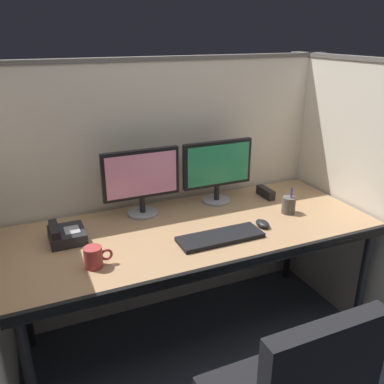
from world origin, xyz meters
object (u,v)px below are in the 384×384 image
desk (197,236)px  pen_cup (289,205)px  keyboard_main (220,237)px  monitor_right (217,168)px  monitor_left (141,178)px  red_stapler (266,193)px  computer_mouse (263,224)px  coffee_mug (94,257)px  desk_phone (66,235)px

desk → pen_cup: pen_cup is taller
desk → keyboard_main: bearing=-70.6°
desk → monitor_right: (0.26, 0.28, 0.27)m
pen_cup → monitor_right: bearing=133.7°
monitor_left → pen_cup: size_ratio=2.85×
keyboard_main → pen_cup: bearing=14.2°
red_stapler → desk: bearing=-158.6°
monitor_right → red_stapler: 0.37m
computer_mouse → coffee_mug: (-0.89, -0.04, 0.03)m
keyboard_main → pen_cup: 0.51m
monitor_right → coffee_mug: monitor_right is taller
monitor_right → monitor_left: bearing=179.9°
keyboard_main → coffee_mug: bearing=-179.4°
desk → computer_mouse: 0.35m
desk_phone → monitor_left: bearing=18.6°
desk_phone → red_stapler: desk_phone is taller
monitor_right → red_stapler: monitor_right is taller
computer_mouse → desk_phone: 1.00m
monitor_right → computer_mouse: bearing=-80.5°
desk_phone → red_stapler: (1.21, 0.09, -0.01)m
desk → keyboard_main: 0.18m
coffee_mug → red_stapler: coffee_mug is taller
coffee_mug → desk_phone: (-0.08, 0.30, -0.01)m
desk → red_stapler: red_stapler is taller
keyboard_main → computer_mouse: computer_mouse is taller
monitor_right → pen_cup: bearing=-46.3°
computer_mouse → coffee_mug: 0.89m
desk → monitor_right: 0.46m
desk_phone → desk: bearing=-11.4°
keyboard_main → monitor_left: bearing=121.1°
red_stapler → computer_mouse: bearing=-125.2°
monitor_right → coffee_mug: 0.95m
red_stapler → pen_cup: (-0.02, -0.26, 0.02)m
coffee_mug → red_stapler: 1.20m
computer_mouse → desk_phone: (-0.97, 0.25, 0.02)m
keyboard_main → red_stapler: (0.51, 0.38, 0.02)m
keyboard_main → monitor_right: bearing=65.3°
monitor_right → desk_phone: size_ratio=2.26×
monitor_left → coffee_mug: monitor_left is taller
monitor_right → keyboard_main: bearing=-114.7°
monitor_right → desk_phone: monitor_right is taller
monitor_left → monitor_right: (0.46, -0.00, 0.00)m
monitor_left → computer_mouse: bearing=-37.1°
pen_cup → computer_mouse: bearing=-158.5°
desk → pen_cup: size_ratio=12.60×
monitor_right → desk: bearing=-132.9°
monitor_left → keyboard_main: size_ratio=1.00×
desk → monitor_left: monitor_left is taller
pen_cup → desk: bearing=176.5°
keyboard_main → computer_mouse: size_ratio=4.48×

